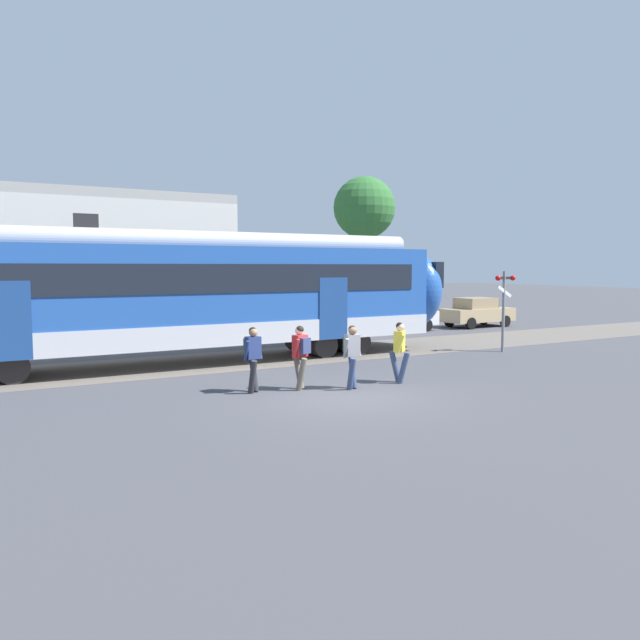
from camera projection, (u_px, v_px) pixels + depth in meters
name	position (u px, v px, depth m)	size (l,w,h in m)	color
ground_plane	(343.00, 396.00, 15.26)	(160.00, 160.00, 0.00)	#424247
pedestrian_navy	(253.00, 354.00, 15.63)	(0.53, 0.65, 1.67)	#28282D
pedestrian_red	(301.00, 352.00, 15.97)	(0.53, 0.70, 1.67)	#6B6051
pedestrian_grey	(352.00, 351.00, 16.08)	(0.57, 0.63, 1.67)	navy
pedestrian_yellow	(399.00, 348.00, 16.96)	(0.47, 0.70, 1.67)	navy
parked_car_white	(396.00, 315.00, 30.62)	(4.04, 1.84, 1.54)	silver
parked_car_tan	(477.00, 312.00, 32.84)	(4.03, 1.81, 1.54)	tan
crossing_signal	(504.00, 298.00, 23.10)	(0.96, 0.22, 3.00)	gray
street_tree_right	(364.00, 209.00, 33.88)	(3.37, 3.37, 8.05)	brown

